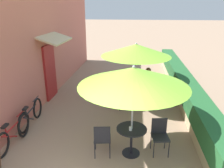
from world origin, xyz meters
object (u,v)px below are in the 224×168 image
(patio_umbrella_near, at_px, (134,77))
(cafe_chair_near_right, at_px, (160,133))
(cafe_chair_near_left, at_px, (102,138))
(patio_table_near, at_px, (131,136))
(coffee_cup_near, at_px, (130,129))
(coffee_cup_mid, at_px, (133,85))
(patio_umbrella_mid, at_px, (136,50))
(bicycle_second, at_px, (31,116))
(seated_patron_mid_right, at_px, (148,82))
(cafe_chair_mid_left, at_px, (122,95))
(cafe_chair_mid_right, at_px, (146,85))
(seated_patron_mid_left, at_px, (120,89))
(bicycle_leaning, at_px, (13,132))
(patio_table_mid, at_px, (135,90))

(patio_umbrella_near, bearing_deg, cafe_chair_near_right, 14.16)
(cafe_chair_near_left, bearing_deg, patio_table_near, 6.20)
(coffee_cup_near, relative_size, coffee_cup_mid, 1.00)
(patio_umbrella_mid, xyz_separation_m, bicycle_second, (-3.07, -2.10, -1.66))
(patio_umbrella_near, relative_size, seated_patron_mid_right, 1.98)
(cafe_chair_mid_left, bearing_deg, coffee_cup_near, -126.67)
(patio_table_near, xyz_separation_m, coffee_cup_mid, (-0.03, 2.96, 0.26))
(cafe_chair_mid_right, xyz_separation_m, seated_patron_mid_right, (0.08, -0.08, 0.17))
(seated_patron_mid_left, height_order, bicycle_leaning, seated_patron_mid_left)
(coffee_cup_mid, bearing_deg, patio_umbrella_near, -89.51)
(bicycle_leaning, bearing_deg, patio_umbrella_near, -2.19)
(patio_umbrella_near, xyz_separation_m, patio_umbrella_mid, (0.02, 3.09, 0.00))
(seated_patron_mid_right, bearing_deg, patio_table_near, 36.16)
(cafe_chair_mid_left, xyz_separation_m, bicycle_second, (-2.63, -1.55, -0.17))
(seated_patron_mid_right, bearing_deg, cafe_chair_near_left, 26.61)
(coffee_cup_mid, height_order, bicycle_second, coffee_cup_mid)
(patio_table_near, bearing_deg, cafe_chair_near_right, 14.16)
(coffee_cup_near, relative_size, seated_patron_mid_left, 0.07)
(coffee_cup_near, xyz_separation_m, bicycle_second, (-3.02, 1.08, -0.41))
(cafe_chair_near_left, relative_size, patio_umbrella_mid, 0.35)
(cafe_chair_near_left, xyz_separation_m, bicycle_second, (-2.36, 1.16, -0.17))
(coffee_cup_near, height_order, coffee_cup_mid, same)
(cafe_chair_near_right, relative_size, bicycle_second, 0.50)
(cafe_chair_mid_right, bearing_deg, coffee_cup_near, 37.33)
(seated_patron_mid_left, bearing_deg, bicycle_leaning, 179.45)
(cafe_chair_near_left, distance_m, bicycle_second, 2.64)
(coffee_cup_mid, relative_size, bicycle_second, 0.05)
(patio_table_mid, relative_size, bicycle_second, 0.42)
(cafe_chair_near_right, height_order, seated_patron_mid_left, seated_patron_mid_left)
(coffee_cup_near, height_order, bicycle_second, coffee_cup_near)
(bicycle_leaning, relative_size, bicycle_second, 0.98)
(patio_table_near, bearing_deg, cafe_chair_mid_left, 99.39)
(cafe_chair_mid_left, bearing_deg, cafe_chair_near_left, -140.79)
(cafe_chair_mid_left, distance_m, bicycle_leaning, 3.64)
(cafe_chair_mid_right, height_order, bicycle_second, cafe_chair_mid_right)
(patio_umbrella_mid, distance_m, seated_patron_mid_right, 1.49)
(cafe_chair_near_left, distance_m, cafe_chair_near_right, 1.42)
(cafe_chair_near_left, height_order, coffee_cup_near, cafe_chair_near_left)
(patio_umbrella_mid, bearing_deg, cafe_chair_mid_right, 51.37)
(patio_table_near, xyz_separation_m, patio_umbrella_near, (-0.00, -0.00, 1.51))
(coffee_cup_near, distance_m, bicycle_leaning, 3.09)
(cafe_chair_mid_left, bearing_deg, seated_patron_mid_left, 90.00)
(patio_umbrella_near, bearing_deg, seated_patron_mid_right, 81.32)
(cafe_chair_near_left, bearing_deg, patio_umbrella_near, 6.20)
(cafe_chair_near_right, relative_size, cafe_chair_mid_right, 1.00)
(patio_table_near, xyz_separation_m, cafe_chair_near_right, (0.69, 0.17, 0.02))
(coffee_cup_mid, distance_m, bicycle_leaning, 4.23)
(patio_umbrella_near, xyz_separation_m, bicycle_second, (-3.05, 0.99, -1.66))
(patio_umbrella_near, height_order, bicycle_second, patio_umbrella_near)
(patio_umbrella_near, xyz_separation_m, cafe_chair_near_right, (0.69, 0.17, -1.49))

